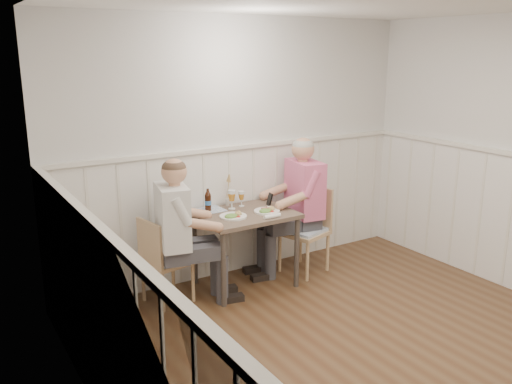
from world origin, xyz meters
The scene contains 16 objects.
ground_plane centered at (0.00, 0.00, 0.00)m, with size 4.50×4.50×0.00m, color #4C2F1B.
room_shell centered at (0.00, 0.00, 1.52)m, with size 4.04×4.54×2.60m.
wainscot centered at (0.00, 0.69, 0.69)m, with size 4.00×4.49×1.34m.
dining_table centered at (-0.18, 1.84, 0.65)m, with size 0.91×0.70×0.75m.
chair_right centered at (0.57, 1.83, 0.48)m, with size 0.52×0.52×0.89m.
chair_left centered at (-1.03, 1.90, 0.44)m, with size 0.45×0.45×0.81m.
man_in_pink centered at (0.51, 1.88, 0.60)m, with size 0.71×0.50×1.44m.
diner_cream centered at (-0.92, 1.78, 0.58)m, with size 0.70×0.51×1.39m.
plate_man centered at (0.00, 1.74, 0.77)m, with size 0.25×0.25×0.06m.
plate_diner centered at (-0.37, 1.76, 0.77)m, with size 0.26×0.26×0.06m.
beer_glass_a centered at (-0.10, 2.05, 0.85)m, with size 0.06×0.06×0.16m.
beer_glass_b centered at (-0.24, 2.01, 0.88)m, with size 0.08×0.08×0.19m.
beer_bottle centered at (-0.46, 2.07, 0.85)m, with size 0.06×0.06×0.22m.
rolled_napkin centered at (-0.06, 1.55, 0.77)m, with size 0.17×0.04×0.04m.
grass_vase centered at (-0.21, 2.15, 0.90)m, with size 0.04×0.04×0.34m.
gingham_mat centered at (-0.45, 2.09, 0.75)m, with size 0.31×0.26×0.01m.
Camera 1 is at (-2.72, -2.46, 2.26)m, focal length 38.00 mm.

